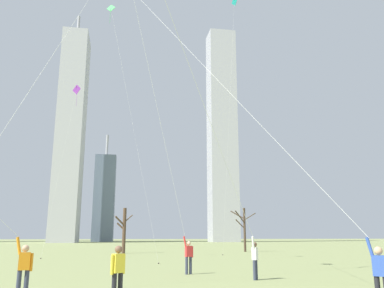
{
  "coord_description": "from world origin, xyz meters",
  "views": [
    {
      "loc": [
        -2.95,
        -10.96,
        1.92
      ],
      "look_at": [
        0.0,
        6.0,
        5.87
      ],
      "focal_mm": 37.22,
      "sensor_mm": 36.0,
      "label": 1
    }
  ],
  "objects_px": {
    "kite_flyer_midfield_right_pink": "(219,159)",
    "distant_kite_low_near_trees_green": "(117,40)",
    "distant_kite_drifting_right_teal": "(233,29)",
    "bare_tree_rightmost": "(244,227)",
    "kite_flyer_foreground_right_yellow": "(316,201)",
    "bare_tree_right_of_center": "(124,229)",
    "distant_kite_drifting_left_purple": "(73,107)",
    "bystander_far_off_by_trees": "(118,271)",
    "kite_flyer_far_back_white": "(170,169)"
  },
  "relations": [
    {
      "from": "bystander_far_off_by_trees",
      "to": "kite_flyer_far_back_white",
      "type": "bearing_deg",
      "value": 72.39
    },
    {
      "from": "kite_flyer_midfield_right_pink",
      "to": "distant_kite_drifting_left_purple",
      "type": "xyz_separation_m",
      "value": [
        -8.3,
        20.87,
        8.45
      ]
    },
    {
      "from": "kite_flyer_midfield_right_pink",
      "to": "bare_tree_rightmost",
      "type": "xyz_separation_m",
      "value": [
        10.9,
        32.38,
        -1.88
      ]
    },
    {
      "from": "bare_tree_right_of_center",
      "to": "distant_kite_drifting_left_purple",
      "type": "bearing_deg",
      "value": -116.92
    },
    {
      "from": "distant_kite_low_near_trees_green",
      "to": "bare_tree_right_of_center",
      "type": "bearing_deg",
      "value": 85.85
    },
    {
      "from": "distant_kite_drifting_right_teal",
      "to": "bare_tree_rightmost",
      "type": "relative_size",
      "value": 5.37
    },
    {
      "from": "kite_flyer_far_back_white",
      "to": "bare_tree_rightmost",
      "type": "relative_size",
      "value": 3.45
    },
    {
      "from": "distant_kite_low_near_trees_green",
      "to": "distant_kite_drifting_right_teal",
      "type": "height_order",
      "value": "distant_kite_drifting_right_teal"
    },
    {
      "from": "kite_flyer_far_back_white",
      "to": "distant_kite_drifting_left_purple",
      "type": "height_order",
      "value": "kite_flyer_far_back_white"
    },
    {
      "from": "bystander_far_off_by_trees",
      "to": "distant_kite_drifting_right_teal",
      "type": "bearing_deg",
      "value": 66.44
    },
    {
      "from": "kite_flyer_far_back_white",
      "to": "distant_kite_low_near_trees_green",
      "type": "xyz_separation_m",
      "value": [
        -3.23,
        9.18,
        11.58
      ]
    },
    {
      "from": "kite_flyer_midfield_right_pink",
      "to": "kite_flyer_far_back_white",
      "type": "bearing_deg",
      "value": 103.92
    },
    {
      "from": "kite_flyer_far_back_white",
      "to": "bare_tree_right_of_center",
      "type": "bearing_deg",
      "value": 94.59
    },
    {
      "from": "distant_kite_drifting_right_teal",
      "to": "bare_tree_rightmost",
      "type": "distance_m",
      "value": 23.03
    },
    {
      "from": "bare_tree_right_of_center",
      "to": "bare_tree_rightmost",
      "type": "bearing_deg",
      "value": 6.85
    },
    {
      "from": "kite_flyer_foreground_right_yellow",
      "to": "bystander_far_off_by_trees",
      "type": "xyz_separation_m",
      "value": [
        -5.83,
        1.02,
        -2.03
      ]
    },
    {
      "from": "distant_kite_drifting_right_teal",
      "to": "bare_tree_rightmost",
      "type": "xyz_separation_m",
      "value": [
        3.29,
        8.86,
        -21.0
      ]
    },
    {
      "from": "bystander_far_off_by_trees",
      "to": "distant_kite_drifting_right_teal",
      "type": "xyz_separation_m",
      "value": [
        11.26,
        25.83,
        22.98
      ]
    },
    {
      "from": "kite_flyer_far_back_white",
      "to": "distant_kite_low_near_trees_green",
      "type": "bearing_deg",
      "value": 109.4
    },
    {
      "from": "distant_kite_drifting_left_purple",
      "to": "bystander_far_off_by_trees",
      "type": "bearing_deg",
      "value": -78.65
    },
    {
      "from": "kite_flyer_far_back_white",
      "to": "bystander_far_off_by_trees",
      "type": "bearing_deg",
      "value": -107.61
    },
    {
      "from": "distant_kite_drifting_left_purple",
      "to": "bare_tree_right_of_center",
      "type": "bearing_deg",
      "value": 63.08
    },
    {
      "from": "bare_tree_rightmost",
      "to": "bare_tree_right_of_center",
      "type": "xyz_separation_m",
      "value": [
        -14.22,
        -1.71,
        -0.33
      ]
    },
    {
      "from": "bare_tree_rightmost",
      "to": "kite_flyer_midfield_right_pink",
      "type": "bearing_deg",
      "value": -108.6
    },
    {
      "from": "kite_flyer_foreground_right_yellow",
      "to": "distant_kite_drifting_left_purple",
      "type": "bearing_deg",
      "value": 113.42
    },
    {
      "from": "bare_tree_right_of_center",
      "to": "distant_kite_low_near_trees_green",
      "type": "bearing_deg",
      "value": -94.15
    },
    {
      "from": "bare_tree_rightmost",
      "to": "bare_tree_right_of_center",
      "type": "bearing_deg",
      "value": -173.15
    },
    {
      "from": "bystander_far_off_by_trees",
      "to": "distant_kite_low_near_trees_green",
      "type": "distance_m",
      "value": 23.01
    },
    {
      "from": "kite_flyer_far_back_white",
      "to": "distant_kite_drifting_right_teal",
      "type": "xyz_separation_m",
      "value": [
        8.89,
        18.36,
        18.7
      ]
    },
    {
      "from": "distant_kite_low_near_trees_green",
      "to": "kite_flyer_foreground_right_yellow",
      "type": "bearing_deg",
      "value": -69.27
    },
    {
      "from": "distant_kite_low_near_trees_green",
      "to": "bare_tree_rightmost",
      "type": "relative_size",
      "value": 3.87
    },
    {
      "from": "kite_flyer_foreground_right_yellow",
      "to": "bare_tree_right_of_center",
      "type": "bearing_deg",
      "value": 99.2
    },
    {
      "from": "kite_flyer_midfield_right_pink",
      "to": "bare_tree_right_of_center",
      "type": "bearing_deg",
      "value": 96.19
    },
    {
      "from": "kite_flyer_far_back_white",
      "to": "kite_flyer_foreground_right_yellow",
      "type": "bearing_deg",
      "value": -67.85
    },
    {
      "from": "kite_flyer_midfield_right_pink",
      "to": "distant_kite_low_near_trees_green",
      "type": "relative_size",
      "value": 0.84
    },
    {
      "from": "distant_kite_drifting_left_purple",
      "to": "kite_flyer_midfield_right_pink",
      "type": "bearing_deg",
      "value": -68.31
    },
    {
      "from": "kite_flyer_foreground_right_yellow",
      "to": "distant_kite_drifting_left_purple",
      "type": "height_order",
      "value": "kite_flyer_foreground_right_yellow"
    },
    {
      "from": "distant_kite_drifting_right_teal",
      "to": "bare_tree_rightmost",
      "type": "bearing_deg",
      "value": 69.63
    },
    {
      "from": "kite_flyer_midfield_right_pink",
      "to": "distant_kite_drifting_left_purple",
      "type": "bearing_deg",
      "value": 111.69
    },
    {
      "from": "distant_kite_drifting_left_purple",
      "to": "bare_tree_rightmost",
      "type": "relative_size",
      "value": 2.97
    },
    {
      "from": "kite_flyer_foreground_right_yellow",
      "to": "bare_tree_right_of_center",
      "type": "xyz_separation_m",
      "value": [
        -5.5,
        34.0,
        -0.38
      ]
    },
    {
      "from": "bystander_far_off_by_trees",
      "to": "distant_kite_low_near_trees_green",
      "type": "bearing_deg",
      "value": 92.95
    },
    {
      "from": "distant_kite_drifting_right_teal",
      "to": "distant_kite_drifting_left_purple",
      "type": "bearing_deg",
      "value": -170.53
    },
    {
      "from": "kite_flyer_far_back_white",
      "to": "distant_kite_low_near_trees_green",
      "type": "distance_m",
      "value": 15.12
    },
    {
      "from": "kite_flyer_midfield_right_pink",
      "to": "distant_kite_low_near_trees_green",
      "type": "xyz_separation_m",
      "value": [
        -4.51,
        14.34,
        12.0
      ]
    },
    {
      "from": "kite_flyer_foreground_right_yellow",
      "to": "bare_tree_right_of_center",
      "type": "relative_size",
      "value": 3.64
    },
    {
      "from": "distant_kite_drifting_left_purple",
      "to": "distant_kite_drifting_right_teal",
      "type": "xyz_separation_m",
      "value": [
        15.91,
        2.65,
        10.67
      ]
    },
    {
      "from": "kite_flyer_far_back_white",
      "to": "bare_tree_rightmost",
      "type": "bearing_deg",
      "value": 65.89
    },
    {
      "from": "kite_flyer_foreground_right_yellow",
      "to": "bystander_far_off_by_trees",
      "type": "relative_size",
      "value": 10.96
    },
    {
      "from": "distant_kite_drifting_right_teal",
      "to": "bare_tree_right_of_center",
      "type": "xyz_separation_m",
      "value": [
        -10.93,
        7.15,
        -21.33
      ]
    }
  ]
}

